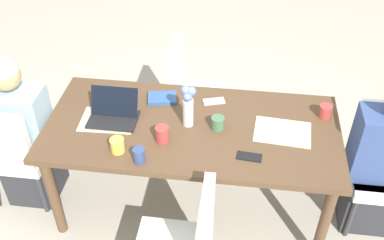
{
  "coord_description": "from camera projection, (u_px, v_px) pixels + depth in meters",
  "views": [
    {
      "loc": [
        0.29,
        -2.23,
        2.65
      ],
      "look_at": [
        0.0,
        0.0,
        0.8
      ],
      "focal_mm": 41.96,
      "sensor_mm": 36.0,
      "label": 1
    }
  ],
  "objects": [
    {
      "name": "phone_black",
      "position": [
        249.0,
        157.0,
        2.71
      ],
      "size": [
        0.16,
        0.08,
        0.01
      ],
      "primitive_type": "cube",
      "rotation": [
        0.0,
        0.0,
        3.06
      ],
      "color": "black",
      "rests_on": "dining_table"
    },
    {
      "name": "person_head_right_left_near",
      "position": [
        378.0,
        165.0,
        2.98
      ],
      "size": [
        0.4,
        0.36,
        1.19
      ],
      "color": "#2D2D33",
      "rests_on": "ground_plane"
    },
    {
      "name": "coffee_mug_near_right",
      "position": [
        162.0,
        134.0,
        2.8
      ],
      "size": [
        0.09,
        0.09,
        0.1
      ],
      "primitive_type": "cylinder",
      "color": "#AD3D38",
      "rests_on": "dining_table"
    },
    {
      "name": "laptop_head_left_left_mid",
      "position": [
        114.0,
        114.0,
        2.97
      ],
      "size": [
        0.32,
        0.22,
        0.2
      ],
      "color": "black",
      "rests_on": "dining_table"
    },
    {
      "name": "chair_far_right_near",
      "position": [
        189.0,
        89.0,
        3.7
      ],
      "size": [
        0.44,
        0.44,
        0.9
      ],
      "color": "silver",
      "rests_on": "ground_plane"
    },
    {
      "name": "coffee_mug_centre_left",
      "position": [
        117.0,
        145.0,
        2.73
      ],
      "size": [
        0.09,
        0.09,
        0.09
      ],
      "primitive_type": "cylinder",
      "color": "#DBC64C",
      "rests_on": "dining_table"
    },
    {
      "name": "book_red_cover",
      "position": [
        162.0,
        98.0,
        3.15
      ],
      "size": [
        0.22,
        0.17,
        0.03
      ],
      "primitive_type": "cube",
      "rotation": [
        0.0,
        0.0,
        0.17
      ],
      "color": "#335693",
      "rests_on": "dining_table"
    },
    {
      "name": "dining_table",
      "position": [
        192.0,
        135.0,
        2.99
      ],
      "size": [
        1.93,
        0.91,
        0.75
      ],
      "color": "brown",
      "rests_on": "ground_plane"
    },
    {
      "name": "chair_head_right_left_near",
      "position": [
        384.0,
        161.0,
        3.05
      ],
      "size": [
        0.44,
        0.44,
        0.9
      ],
      "color": "silver",
      "rests_on": "ground_plane"
    },
    {
      "name": "placemat_head_left_left_mid",
      "position": [
        108.0,
        120.0,
        2.98
      ],
      "size": [
        0.37,
        0.27,
        0.0
      ],
      "primitive_type": "cube",
      "rotation": [
        0.0,
        0.0,
        0.04
      ],
      "color": "beige",
      "rests_on": "dining_table"
    },
    {
      "name": "placemat_head_right_left_near",
      "position": [
        283.0,
        132.0,
        2.89
      ],
      "size": [
        0.38,
        0.29,
        0.0
      ],
      "primitive_type": "cube",
      "rotation": [
        0.0,
        0.0,
        3.06
      ],
      "color": "beige",
      "rests_on": "dining_table"
    },
    {
      "name": "coffee_mug_centre_right",
      "position": [
        325.0,
        111.0,
        2.99
      ],
      "size": [
        0.08,
        0.08,
        0.09
      ],
      "primitive_type": "cylinder",
      "color": "#AD3D38",
      "rests_on": "dining_table"
    },
    {
      "name": "coffee_mug_near_left",
      "position": [
        218.0,
        123.0,
        2.9
      ],
      "size": [
        0.09,
        0.09,
        0.09
      ],
      "primitive_type": "cylinder",
      "color": "#47704C",
      "rests_on": "dining_table"
    },
    {
      "name": "coffee_mug_far_left",
      "position": [
        139.0,
        155.0,
        2.66
      ],
      "size": [
        0.07,
        0.07,
        0.09
      ],
      "primitive_type": "cylinder",
      "color": "#33477A",
      "rests_on": "dining_table"
    },
    {
      "name": "ground_plane",
      "position": [
        192.0,
        202.0,
        3.42
      ],
      "size": [
        10.0,
        10.0,
        0.0
      ],
      "primitive_type": "plane",
      "color": "#B2A899"
    },
    {
      "name": "chair_head_left_left_mid",
      "position": [
        13.0,
        149.0,
        3.14
      ],
      "size": [
        0.44,
        0.44,
        0.9
      ],
      "color": "silver",
      "rests_on": "ground_plane"
    },
    {
      "name": "phone_silver",
      "position": [
        214.0,
        101.0,
        3.14
      ],
      "size": [
        0.16,
        0.11,
        0.01
      ],
      "primitive_type": "cube",
      "rotation": [
        0.0,
        0.0,
        0.3
      ],
      "color": "silver",
      "rests_on": "dining_table"
    },
    {
      "name": "person_head_left_left_mid",
      "position": [
        25.0,
        140.0,
        3.18
      ],
      "size": [
        0.4,
        0.36,
        1.19
      ],
      "color": "#2D2D33",
      "rests_on": "ground_plane"
    },
    {
      "name": "flower_vase",
      "position": [
        188.0,
        103.0,
        2.85
      ],
      "size": [
        0.1,
        0.08,
        0.3
      ],
      "color": "silver",
      "rests_on": "dining_table"
    }
  ]
}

